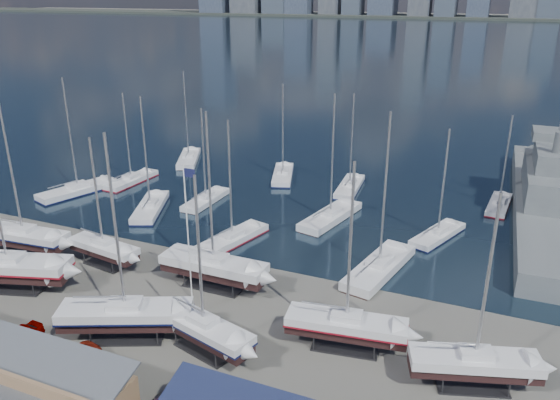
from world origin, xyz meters
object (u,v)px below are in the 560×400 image
at_px(sailboat_cradle_0, 24,236).
at_px(car_a, 16,339).
at_px(flagpole, 188,224).
at_px(naval_ship_east, 547,201).

bearing_deg(sailboat_cradle_0, car_a, -50.59).
relative_size(sailboat_cradle_0, flagpole, 1.27).
distance_m(sailboat_cradle_0, flagpole, 21.92).
height_order(naval_ship_east, car_a, naval_ship_east).
xyz_separation_m(sailboat_cradle_0, flagpole, (21.23, -0.91, 5.37)).
xyz_separation_m(car_a, flagpole, (9.03, 11.70, 6.69)).
distance_m(car_a, flagpole, 16.22).
bearing_deg(car_a, flagpole, 55.68).
relative_size(car_a, flagpole, 0.35).
distance_m(sailboat_cradle_0, naval_ship_east, 61.89).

